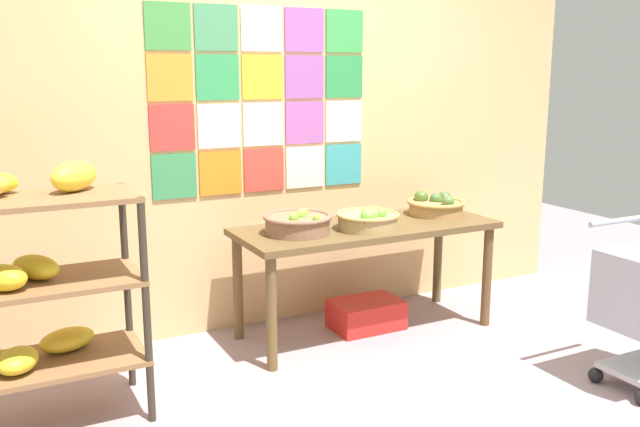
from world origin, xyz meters
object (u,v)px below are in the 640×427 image
(display_table, at_px, (366,238))
(fruit_basket_centre, at_px, (436,205))
(banana_shelf_unit, at_px, (23,274))
(produce_crate_under_table, at_px, (366,314))
(fruit_basket_right, at_px, (368,219))
(fruit_basket_back_right, at_px, (298,223))

(display_table, xyz_separation_m, fruit_basket_centre, (0.57, 0.06, 0.15))
(banana_shelf_unit, relative_size, produce_crate_under_table, 2.75)
(fruit_basket_centre, distance_m, fruit_basket_right, 0.65)
(fruit_basket_centre, distance_m, fruit_basket_back_right, 1.05)
(banana_shelf_unit, relative_size, display_table, 0.75)
(display_table, distance_m, fruit_basket_back_right, 0.49)
(fruit_basket_centre, bearing_deg, banana_shelf_unit, -172.13)
(fruit_basket_back_right, distance_m, fruit_basket_right, 0.43)
(display_table, xyz_separation_m, produce_crate_under_table, (0.03, 0.04, -0.52))
(fruit_basket_centre, bearing_deg, fruit_basket_right, -164.87)
(display_table, distance_m, fruit_basket_right, 0.19)
(display_table, bearing_deg, produce_crate_under_table, 52.23)
(fruit_basket_back_right, bearing_deg, fruit_basket_right, -13.01)
(fruit_basket_right, distance_m, produce_crate_under_table, 0.68)
(fruit_basket_centre, xyz_separation_m, fruit_basket_back_right, (-1.05, -0.07, 0.00))
(produce_crate_under_table, bearing_deg, display_table, -127.77)
(banana_shelf_unit, bearing_deg, fruit_basket_centre, 7.87)
(display_table, relative_size, fruit_basket_back_right, 4.03)
(fruit_basket_back_right, bearing_deg, display_table, 1.06)
(display_table, relative_size, produce_crate_under_table, 3.66)
(display_table, distance_m, fruit_basket_centre, 0.60)
(display_table, bearing_deg, fruit_basket_right, -115.51)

